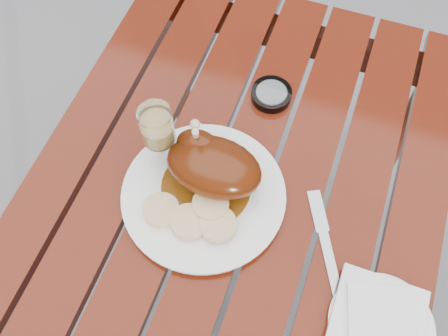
% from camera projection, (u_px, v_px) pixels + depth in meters
% --- Properties ---
extents(ground, '(60.00, 60.00, 0.00)m').
position_uv_depth(ground, '(225.00, 305.00, 1.61)').
color(ground, slate).
rests_on(ground, ground).
extents(table, '(0.80, 1.20, 0.75)m').
position_uv_depth(table, '(225.00, 270.00, 1.28)').
color(table, maroon).
rests_on(table, ground).
extents(dinner_plate, '(0.39, 0.39, 0.02)m').
position_uv_depth(dinner_plate, '(204.00, 196.00, 0.96)').
color(dinner_plate, white).
rests_on(dinner_plate, table).
extents(roast_duck, '(0.19, 0.17, 0.13)m').
position_uv_depth(roast_duck, '(211.00, 165.00, 0.92)').
color(roast_duck, '#63350B').
rests_on(roast_duck, dinner_plate).
extents(bread_dumplings, '(0.18, 0.11, 0.03)m').
position_uv_depth(bread_dumplings, '(195.00, 215.00, 0.91)').
color(bread_dumplings, '#E5C18C').
rests_on(bread_dumplings, dinner_plate).
extents(wine_glass, '(0.08, 0.08, 0.16)m').
position_uv_depth(wine_glass, '(159.00, 137.00, 0.94)').
color(wine_glass, '#DEBB64').
rests_on(wine_glass, table).
extents(side_plate, '(0.24, 0.24, 0.01)m').
position_uv_depth(side_plate, '(381.00, 326.00, 0.84)').
color(side_plate, white).
rests_on(side_plate, table).
extents(napkin, '(0.15, 0.14, 0.01)m').
position_uv_depth(napkin, '(378.00, 316.00, 0.84)').
color(napkin, white).
rests_on(napkin, side_plate).
extents(ashtray, '(0.09, 0.09, 0.02)m').
position_uv_depth(ashtray, '(271.00, 94.00, 1.07)').
color(ashtray, '#B2B7BC').
rests_on(ashtray, table).
extents(fork, '(0.10, 0.19, 0.01)m').
position_uv_depth(fork, '(165.00, 163.00, 1.00)').
color(fork, gray).
rests_on(fork, table).
extents(knife, '(0.10, 0.18, 0.01)m').
position_uv_depth(knife, '(328.00, 254.00, 0.91)').
color(knife, gray).
rests_on(knife, table).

